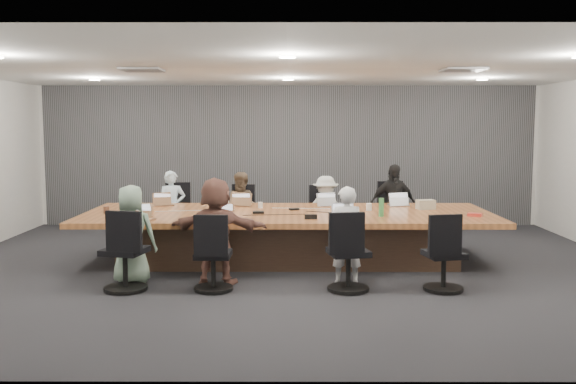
{
  "coord_description": "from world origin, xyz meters",
  "views": [
    {
      "loc": [
        0.03,
        -8.91,
        2.04
      ],
      "look_at": [
        0.0,
        0.4,
        1.05
      ],
      "focal_mm": 40.0,
      "sensor_mm": 36.0,
      "label": 1
    }
  ],
  "objects_px": {
    "laptop_1": "(240,205)",
    "mug_brown": "(106,210)",
    "chair_4": "(125,257)",
    "laptop_6": "(343,220)",
    "person_1": "(243,208)",
    "laptop_5": "(221,219)",
    "bottle_green_left": "(122,199)",
    "stapler": "(311,217)",
    "chair_2": "(324,220)",
    "laptop_4": "(141,219)",
    "person_3": "(393,204)",
    "laptop_3": "(398,205)",
    "canvas_bag": "(426,205)",
    "laptop_0": "(165,205)",
    "chair_5": "(213,261)",
    "chair_6": "(348,259)",
    "person_2": "(326,210)",
    "person_4": "(131,235)",
    "person_0": "(172,208)",
    "bottle_clear": "(227,203)",
    "chair_1": "(245,219)",
    "person_5": "(216,231)",
    "chair_3": "(389,217)",
    "chair_7": "(444,260)",
    "person_6": "(346,235)",
    "laptop_2": "(327,205)",
    "conference_table": "(288,235)",
    "bottle_green_right": "(381,207)"
  },
  "relations": [
    {
      "from": "stapler",
      "to": "laptop_2",
      "type": "bearing_deg",
      "value": 81.62
    },
    {
      "from": "laptop_2",
      "to": "laptop_3",
      "type": "relative_size",
      "value": 0.98
    },
    {
      "from": "chair_6",
      "to": "laptop_0",
      "type": "height_order",
      "value": "chair_6"
    },
    {
      "from": "chair_2",
      "to": "person_4",
      "type": "relative_size",
      "value": 0.57
    },
    {
      "from": "chair_1",
      "to": "bottle_green_left",
      "type": "distance_m",
      "value": 2.25
    },
    {
      "from": "person_3",
      "to": "person_4",
      "type": "bearing_deg",
      "value": -153.69
    },
    {
      "from": "chair_1",
      "to": "chair_6",
      "type": "bearing_deg",
      "value": 122.25
    },
    {
      "from": "laptop_1",
      "to": "stapler",
      "type": "height_order",
      "value": "stapler"
    },
    {
      "from": "chair_4",
      "to": "person_6",
      "type": "distance_m",
      "value": 2.77
    },
    {
      "from": "laptop_0",
      "to": "person_6",
      "type": "bearing_deg",
      "value": 131.17
    },
    {
      "from": "chair_1",
      "to": "laptop_3",
      "type": "distance_m",
      "value": 2.72
    },
    {
      "from": "chair_3",
      "to": "chair_7",
      "type": "distance_m",
      "value": 3.4
    },
    {
      "from": "canvas_bag",
      "to": "laptop_0",
      "type": "bearing_deg",
      "value": 173.46
    },
    {
      "from": "chair_2",
      "to": "mug_brown",
      "type": "distance_m",
      "value": 3.8
    },
    {
      "from": "bottle_green_left",
      "to": "stapler",
      "type": "xyz_separation_m",
      "value": [
        2.9,
        -1.18,
        -0.11
      ]
    },
    {
      "from": "mug_brown",
      "to": "chair_2",
      "type": "bearing_deg",
      "value": 29.52
    },
    {
      "from": "chair_4",
      "to": "bottle_clear",
      "type": "xyz_separation_m",
      "value": [
        1.06,
        1.99,
        0.43
      ]
    },
    {
      "from": "bottle_green_left",
      "to": "stapler",
      "type": "bearing_deg",
      "value": -22.06
    },
    {
      "from": "laptop_0",
      "to": "person_4",
      "type": "xyz_separation_m",
      "value": [
        -0.02,
        -2.15,
        -0.11
      ]
    },
    {
      "from": "person_0",
      "to": "bottle_green_right",
      "type": "distance_m",
      "value": 3.76
    },
    {
      "from": "person_4",
      "to": "bottle_green_left",
      "type": "height_order",
      "value": "person_4"
    },
    {
      "from": "chair_5",
      "to": "laptop_1",
      "type": "xyz_separation_m",
      "value": [
        0.14,
        2.5,
        0.37
      ]
    },
    {
      "from": "person_0",
      "to": "laptop_6",
      "type": "bearing_deg",
      "value": -48.5
    },
    {
      "from": "laptop_0",
      "to": "laptop_6",
      "type": "height_order",
      "value": "same"
    },
    {
      "from": "chair_3",
      "to": "bottle_green_left",
      "type": "height_order",
      "value": "bottle_green_left"
    },
    {
      "from": "person_5",
      "to": "laptop_4",
      "type": "bearing_deg",
      "value": -17.15
    },
    {
      "from": "person_0",
      "to": "bottle_green_left",
      "type": "height_order",
      "value": "person_0"
    },
    {
      "from": "chair_1",
      "to": "chair_4",
      "type": "height_order",
      "value": "chair_4"
    },
    {
      "from": "chair_1",
      "to": "laptop_3",
      "type": "xyz_separation_m",
      "value": [
        2.54,
        -0.9,
        0.37
      ]
    },
    {
      "from": "conference_table",
      "to": "mug_brown",
      "type": "relative_size",
      "value": 55.57
    },
    {
      "from": "chair_7",
      "to": "bottle_clear",
      "type": "xyz_separation_m",
      "value": [
        -2.84,
        1.99,
        0.46
      ]
    },
    {
      "from": "laptop_2",
      "to": "stapler",
      "type": "height_order",
      "value": "stapler"
    },
    {
      "from": "person_3",
      "to": "laptop_3",
      "type": "xyz_separation_m",
      "value": [
        0.0,
        -0.55,
        0.07
      ]
    },
    {
      "from": "person_6",
      "to": "mug_brown",
      "type": "bearing_deg",
      "value": -19.08
    },
    {
      "from": "person_0",
      "to": "laptop_3",
      "type": "distance_m",
      "value": 3.79
    },
    {
      "from": "laptop_1",
      "to": "person_4",
      "type": "relative_size",
      "value": 0.25
    },
    {
      "from": "chair_2",
      "to": "laptop_4",
      "type": "distance_m",
      "value": 3.65
    },
    {
      "from": "person_1",
      "to": "laptop_5",
      "type": "height_order",
      "value": "person_1"
    },
    {
      "from": "laptop_0",
      "to": "laptop_2",
      "type": "distance_m",
      "value": 2.61
    },
    {
      "from": "person_3",
      "to": "chair_4",
      "type": "bearing_deg",
      "value": -150.33
    },
    {
      "from": "chair_4",
      "to": "laptop_6",
      "type": "xyz_separation_m",
      "value": [
        2.74,
        0.9,
        0.33
      ]
    },
    {
      "from": "laptop_1",
      "to": "mug_brown",
      "type": "distance_m",
      "value": 2.11
    },
    {
      "from": "laptop_5",
      "to": "stapler",
      "type": "xyz_separation_m",
      "value": [
        1.23,
        0.11,
        0.02
      ]
    },
    {
      "from": "person_4",
      "to": "laptop_6",
      "type": "distance_m",
      "value": 2.8
    },
    {
      "from": "chair_2",
      "to": "canvas_bag",
      "type": "height_order",
      "value": "canvas_bag"
    },
    {
      "from": "person_2",
      "to": "laptop_0",
      "type": "bearing_deg",
      "value": -172.21
    },
    {
      "from": "chair_2",
      "to": "chair_5",
      "type": "distance_m",
      "value": 3.73
    },
    {
      "from": "person_2",
      "to": "person_3",
      "type": "xyz_separation_m",
      "value": [
        1.14,
        0.0,
        0.1
      ]
    },
    {
      "from": "laptop_6",
      "to": "chair_5",
      "type": "bearing_deg",
      "value": -156.31
    },
    {
      "from": "chair_4",
      "to": "bottle_clear",
      "type": "distance_m",
      "value": 2.3
    }
  ]
}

